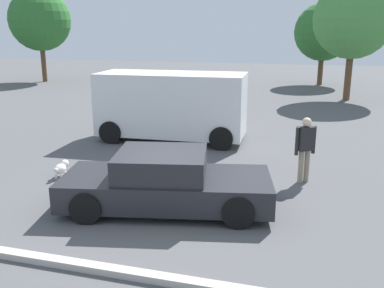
# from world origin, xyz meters

# --- Properties ---
(ground_plane) EXTENTS (80.00, 80.00, 0.00)m
(ground_plane) POSITION_xyz_m (0.00, 0.00, 0.00)
(ground_plane) COLOR #515154
(sedan_foreground) EXTENTS (4.65, 2.63, 1.25)m
(sedan_foreground) POSITION_xyz_m (-0.07, -0.01, 0.58)
(sedan_foreground) COLOR #232328
(sedan_foreground) RESTS_ON ground_plane
(dog) EXTENTS (0.27, 0.63, 0.41)m
(dog) POSITION_xyz_m (-3.30, 1.13, 0.25)
(dog) COLOR white
(dog) RESTS_ON ground_plane
(van_white) EXTENTS (5.03, 2.34, 2.29)m
(van_white) POSITION_xyz_m (-1.76, 5.60, 1.23)
(van_white) COLOR white
(van_white) RESTS_ON ground_plane
(pedestrian) EXTENTS (0.48, 0.43, 1.65)m
(pedestrian) POSITION_xyz_m (2.73, 2.45, 0.98)
(pedestrian) COLOR gray
(pedestrian) RESTS_ON ground_plane
(parking_curb) EXTENTS (9.03, 0.20, 0.12)m
(parking_curb) POSITION_xyz_m (0.00, -2.66, 0.06)
(parking_curb) COLOR #B7B2A8
(parking_curb) RESTS_ON ground_plane
(tree_back_center) EXTENTS (3.83, 3.83, 5.44)m
(tree_back_center) POSITION_xyz_m (3.29, 22.58, 3.52)
(tree_back_center) COLOR brown
(tree_back_center) RESTS_ON ground_plane
(tree_back_right) EXTENTS (4.11, 4.11, 6.28)m
(tree_back_right) POSITION_xyz_m (4.63, 16.29, 4.21)
(tree_back_right) COLOR brown
(tree_back_right) RESTS_ON ground_plane
(tree_far_right) EXTENTS (4.29, 4.29, 6.47)m
(tree_far_right) POSITION_xyz_m (-15.99, 19.09, 4.31)
(tree_far_right) COLOR brown
(tree_far_right) RESTS_ON ground_plane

